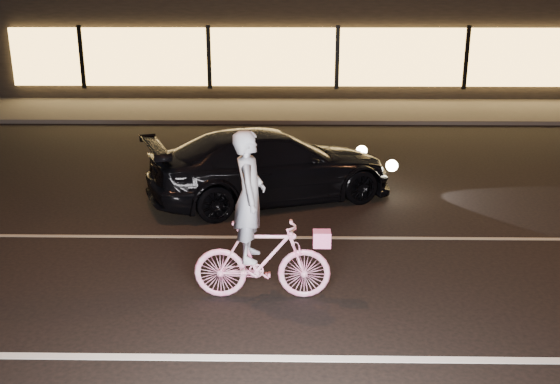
{
  "coord_description": "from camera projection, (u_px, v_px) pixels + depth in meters",
  "views": [
    {
      "loc": [
        -1.63,
        -7.4,
        3.81
      ],
      "look_at": [
        -1.77,
        0.6,
        1.23
      ],
      "focal_mm": 40.0,
      "sensor_mm": 36.0,
      "label": 1
    }
  ],
  "objects": [
    {
      "name": "storefront",
      "position": [
        330.0,
        34.0,
        25.57
      ],
      "size": [
        25.4,
        8.42,
        4.2
      ],
      "color": "black",
      "rests_on": "ground"
    },
    {
      "name": "sedan",
      "position": [
        272.0,
        166.0,
        11.75
      ],
      "size": [
        5.03,
        3.48,
        1.35
      ],
      "rotation": [
        0.0,
        0.0,
        1.95
      ],
      "color": "black",
      "rests_on": "ground"
    },
    {
      "name": "lane_stripe_near",
      "position": [
        440.0,
        360.0,
        6.76
      ],
      "size": [
        60.0,
        0.12,
        0.01
      ],
      "primitive_type": "cube",
      "color": "silver",
      "rests_on": "ground"
    },
    {
      "name": "sidewalk",
      "position": [
        340.0,
        111.0,
        20.54
      ],
      "size": [
        30.0,
        4.0,
        0.12
      ],
      "primitive_type": "cube",
      "color": "#383533",
      "rests_on": "ground"
    },
    {
      "name": "lane_stripe_far",
      "position": [
        390.0,
        238.0,
        10.09
      ],
      "size": [
        60.0,
        0.1,
        0.01
      ],
      "primitive_type": "cube",
      "color": "gray",
      "rests_on": "ground"
    },
    {
      "name": "ground",
      "position": [
        414.0,
        296.0,
        8.18
      ],
      "size": [
        90.0,
        90.0,
        0.0
      ],
      "primitive_type": "plane",
      "color": "black",
      "rests_on": "ground"
    },
    {
      "name": "cyclist",
      "position": [
        259.0,
        241.0,
        7.9
      ],
      "size": [
        1.77,
        0.61,
        2.22
      ],
      "rotation": [
        0.0,
        0.0,
        1.57
      ],
      "color": "#F83A94",
      "rests_on": "ground"
    }
  ]
}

